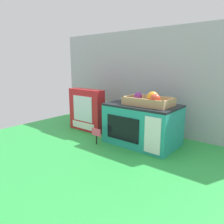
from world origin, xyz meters
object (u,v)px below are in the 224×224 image
Objects in this scene: cookie_set_box at (87,110)px; food_groups_crate at (149,101)px; price_sign at (96,134)px; toy_microwave at (142,124)px.

food_groups_crate is at bearing 1.00° from cookie_set_box.
food_groups_crate is 0.52m from cookie_set_box.
cookie_set_box is 3.04× the size of price_sign.
price_sign is at bearing -137.20° from toy_microwave.
food_groups_crate is 0.37m from price_sign.
toy_microwave is 1.39× the size of cookie_set_box.
toy_microwave reaches higher than price_sign.
food_groups_crate is 2.71× the size of price_sign.
food_groups_crate is 0.89× the size of cookie_set_box.
toy_microwave is 0.46m from cookie_set_box.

